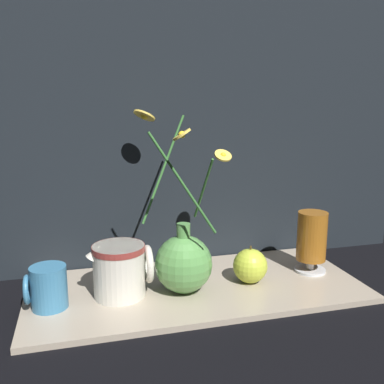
{
  "coord_description": "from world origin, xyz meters",
  "views": [
    {
      "loc": [
        -0.23,
        -0.83,
        0.4
      ],
      "look_at": [
        -0.01,
        0.0,
        0.22
      ],
      "focal_mm": 40.0,
      "sensor_mm": 36.0,
      "label": 1
    }
  ],
  "objects": [
    {
      "name": "ground_plane",
      "position": [
        0.0,
        0.0,
        0.0
      ],
      "size": [
        6.0,
        6.0,
        0.0
      ],
      "primitive_type": "plane",
      "color": "black"
    },
    {
      "name": "shelf",
      "position": [
        0.0,
        0.0,
        0.01
      ],
      "size": [
        0.71,
        0.32,
        0.01
      ],
      "color": "tan",
      "rests_on": "ground_plane"
    },
    {
      "name": "vase_with_flowers",
      "position": [
        -0.03,
        -0.02,
        0.08
      ],
      "size": [
        0.2,
        0.27,
        0.37
      ],
      "color": "#59994C",
      "rests_on": "shelf"
    },
    {
      "name": "orange_fruit",
      "position": [
        0.12,
        -0.01,
        0.05
      ],
      "size": [
        0.08,
        0.08,
        0.08
      ],
      "color": "#B7C638",
      "rests_on": "shelf"
    },
    {
      "name": "tea_glass",
      "position": [
        0.28,
        0.01,
        0.09
      ],
      "size": [
        0.07,
        0.07,
        0.14
      ],
      "color": "silver",
      "rests_on": "shelf"
    },
    {
      "name": "backdrop_wall",
      "position": [
        0.0,
        0.17,
        0.55
      ],
      "size": [
        1.21,
        0.02,
        1.1
      ],
      "color": "black",
      "rests_on": "ground_plane"
    },
    {
      "name": "ceramic_pitcher",
      "position": [
        -0.16,
        -0.01,
        0.07
      ],
      "size": [
        0.13,
        0.11,
        0.12
      ],
      "color": "beige",
      "rests_on": "shelf"
    },
    {
      "name": "yellow_mug",
      "position": [
        -0.3,
        -0.03,
        0.05
      ],
      "size": [
        0.08,
        0.07,
        0.08
      ],
      "color": "teal",
      "rests_on": "shelf"
    }
  ]
}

